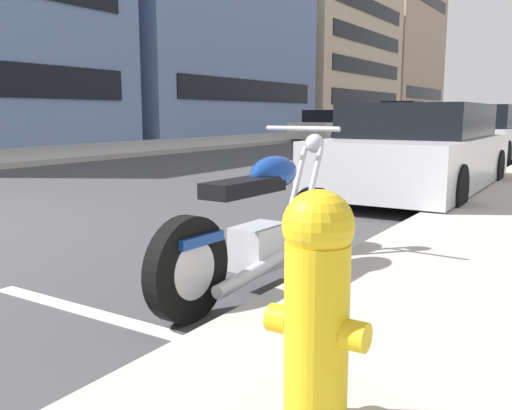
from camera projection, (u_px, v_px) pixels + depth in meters
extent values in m
cube|color=#ADA89E|center=(144.00, 147.00, 19.18)|extent=(120.00, 5.00, 0.14)
cube|color=silver|center=(116.00, 319.00, 3.26)|extent=(0.12, 2.20, 0.01)
cylinder|color=black|center=(312.00, 226.00, 4.41)|extent=(0.63, 0.13, 0.63)
cylinder|color=silver|center=(312.00, 226.00, 4.41)|extent=(0.35, 0.13, 0.34)
cylinder|color=black|center=(187.00, 269.00, 3.20)|extent=(0.63, 0.13, 0.63)
cylinder|color=silver|center=(187.00, 269.00, 3.20)|extent=(0.35, 0.13, 0.34)
cube|color=silver|center=(260.00, 247.00, 3.81)|extent=(0.41, 0.28, 0.30)
cube|color=black|center=(244.00, 187.00, 3.59)|extent=(0.69, 0.25, 0.10)
ellipsoid|color=navy|center=(274.00, 173.00, 3.87)|extent=(0.49, 0.26, 0.24)
cube|color=navy|center=(193.00, 239.00, 3.21)|extent=(0.37, 0.19, 0.06)
cube|color=navy|center=(311.00, 206.00, 4.37)|extent=(0.33, 0.17, 0.06)
cylinder|color=silver|center=(296.00, 189.00, 4.28)|extent=(0.34, 0.06, 0.65)
cylinder|color=silver|center=(311.00, 190.00, 4.20)|extent=(0.34, 0.06, 0.65)
cylinder|color=silver|center=(302.00, 129.00, 4.14)|extent=(0.06, 0.62, 0.04)
sphere|color=silver|center=(315.00, 143.00, 4.32)|extent=(0.15, 0.15, 0.15)
cylinder|color=silver|center=(251.00, 273.00, 3.50)|extent=(0.71, 0.12, 0.16)
cube|color=silver|center=(419.00, 161.00, 8.22)|extent=(4.60, 1.90, 0.71)
cube|color=black|center=(420.00, 120.00, 8.09)|extent=(2.52, 1.72, 0.48)
cylinder|color=black|center=(395.00, 164.00, 9.95)|extent=(0.62, 0.23, 0.62)
cylinder|color=black|center=(495.00, 169.00, 9.09)|extent=(0.62, 0.23, 0.62)
cylinder|color=black|center=(325.00, 181.00, 7.41)|extent=(0.62, 0.23, 0.62)
cylinder|color=black|center=(454.00, 190.00, 6.55)|extent=(0.62, 0.23, 0.62)
cube|color=silver|center=(477.00, 142.00, 13.69)|extent=(4.01, 1.89, 0.70)
cube|color=black|center=(477.00, 116.00, 13.44)|extent=(2.17, 1.73, 0.55)
cylinder|color=black|center=(454.00, 146.00, 15.27)|extent=(0.62, 0.22, 0.62)
cylinder|color=black|center=(427.00, 152.00, 13.08)|extent=(0.62, 0.22, 0.62)
cylinder|color=black|center=(504.00, 155.00, 12.17)|extent=(0.62, 0.22, 0.62)
cylinder|color=black|center=(503.00, 138.00, 20.29)|extent=(0.62, 0.23, 0.62)
cylinder|color=black|center=(487.00, 142.00, 17.89)|extent=(0.62, 0.23, 0.62)
cube|color=maroon|center=(417.00, 121.00, 32.30)|extent=(2.17, 5.15, 0.97)
cube|color=black|center=(402.00, 107.00, 32.64)|extent=(1.99, 1.98, 0.69)
cylinder|color=black|center=(382.00, 128.00, 32.47)|extent=(0.27, 0.76, 0.76)
cylinder|color=black|center=(392.00, 127.00, 34.05)|extent=(0.27, 0.76, 0.76)
cylinder|color=black|center=(443.00, 129.00, 30.67)|extent=(0.27, 0.76, 0.76)
cylinder|color=black|center=(451.00, 128.00, 32.26)|extent=(0.27, 0.76, 0.76)
cube|color=beige|center=(333.00, 130.00, 24.25)|extent=(4.70, 2.20, 0.69)
cube|color=black|center=(333.00, 116.00, 24.12)|extent=(2.49, 1.89, 0.51)
cylinder|color=black|center=(333.00, 136.00, 22.59)|extent=(0.64, 0.27, 0.62)
cylinder|color=black|center=(298.00, 135.00, 23.59)|extent=(0.64, 0.27, 0.62)
cylinder|color=black|center=(366.00, 134.00, 24.97)|extent=(0.64, 0.27, 0.62)
cylinder|color=black|center=(333.00, 133.00, 25.97)|extent=(0.64, 0.27, 0.62)
cylinder|color=gold|center=(316.00, 336.00, 1.86)|extent=(0.22, 0.22, 0.64)
sphere|color=gold|center=(318.00, 226.00, 1.80)|extent=(0.24, 0.24, 0.24)
cylinder|color=gold|center=(280.00, 319.00, 1.93)|extent=(0.10, 0.08, 0.10)
cylinder|color=gold|center=(355.00, 336.00, 1.79)|extent=(0.10, 0.08, 0.10)
cube|color=#6B84B2|center=(192.00, 36.00, 30.52)|extent=(14.57, 8.05, 10.85)
cube|color=black|center=(254.00, 91.00, 28.88)|extent=(12.24, 0.06, 1.10)
cube|color=beige|center=(315.00, 61.00, 44.45)|extent=(15.82, 9.13, 10.84)
cube|color=black|center=(368.00, 98.00, 42.52)|extent=(13.29, 0.06, 1.10)
cube|color=black|center=(369.00, 68.00, 42.15)|extent=(13.29, 0.06, 1.10)
cube|color=black|center=(370.00, 38.00, 41.79)|extent=(13.29, 0.06, 1.10)
cube|color=black|center=(371.00, 7.00, 41.42)|extent=(13.29, 0.06, 1.10)
cube|color=tan|center=(388.00, 54.00, 56.94)|extent=(14.48, 8.04, 14.58)
cube|color=black|center=(425.00, 93.00, 55.47)|extent=(12.16, 0.06, 1.10)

